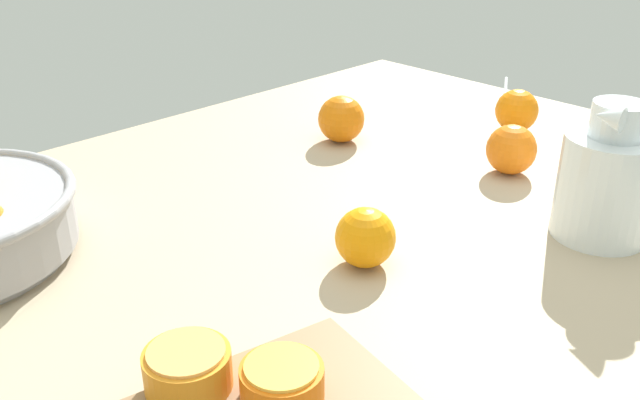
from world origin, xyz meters
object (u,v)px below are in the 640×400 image
juice_pitcher (606,188)px  loose_orange_0 (511,149)px  orange_half_1 (282,381)px  loose_orange_3 (365,237)px  loose_orange_1 (517,111)px  loose_orange_2 (341,119)px  spoon (506,92)px  orange_half_0 (188,368)px

juice_pitcher → loose_orange_0: size_ratio=2.42×
orange_half_1 → loose_orange_3: bearing=27.3°
loose_orange_1 → loose_orange_3: loose_orange_1 is taller
loose_orange_2 → spoon: bearing=-6.8°
juice_pitcher → orange_half_0: 52.93cm
loose_orange_0 → loose_orange_2: 27.00cm
juice_pitcher → orange_half_0: size_ratio=2.45×
loose_orange_0 → loose_orange_1: 18.24cm
orange_half_1 → loose_orange_1: 75.68cm
orange_half_0 → loose_orange_2: (52.48, 33.65, -0.36)cm
orange_half_1 → spoon: orange_half_1 is taller
spoon → loose_orange_1: bearing=-144.0°
juice_pitcher → orange_half_0: bearing=169.6°
orange_half_1 → spoon: (88.78, 34.97, -3.45)cm
orange_half_1 → loose_orange_0: (56.14, 14.12, -0.31)cm
orange_half_0 → orange_half_1: 7.65cm
orange_half_1 → loose_orange_0: size_ratio=0.93×
spoon → loose_orange_3: bearing=-160.6°
loose_orange_0 → loose_orange_2: size_ratio=0.96×
loose_orange_1 → spoon: 20.80cm
spoon → juice_pitcher: bearing=-137.1°
juice_pitcher → loose_orange_0: (8.57, 17.43, -2.46)cm
loose_orange_2 → juice_pitcher: bearing=-90.6°
orange_half_0 → spoon: 97.64cm
juice_pitcher → loose_orange_0: juice_pitcher is taller
orange_half_1 → loose_orange_2: bearing=39.7°
orange_half_1 → loose_orange_0: loose_orange_0 is taller
orange_half_0 → orange_half_1: size_ratio=1.06×
loose_orange_0 → loose_orange_2: (-8.12, 25.75, 0.14)cm
juice_pitcher → loose_orange_2: 43.24cm
loose_orange_2 → loose_orange_1: bearing=-35.1°
loose_orange_0 → loose_orange_3: (-33.69, -2.54, -0.21)cm
loose_orange_0 → loose_orange_1: (15.99, 8.78, -0.06)cm
juice_pitcher → orange_half_1: (-47.57, 3.31, -2.15)cm
loose_orange_2 → spoon: (40.76, -4.89, -3.28)cm
loose_orange_3 → juice_pitcher: bearing=-30.6°
juice_pitcher → spoon: 56.52cm
loose_orange_0 → spoon: 38.86cm
juice_pitcher → orange_half_0: juice_pitcher is taller
orange_half_1 → loose_orange_1: bearing=17.6°
juice_pitcher → spoon: size_ratio=1.10×
loose_orange_3 → spoon: 70.39cm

